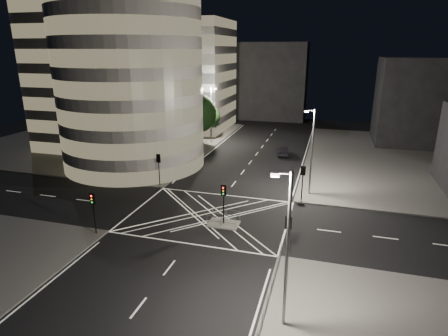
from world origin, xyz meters
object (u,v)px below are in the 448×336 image
(traffic_signal_nl, at_px, (93,206))
(street_lamp_left_far, at_px, (211,113))
(traffic_signal_fr, at_px, (303,176))
(traffic_signal_nr, at_px, (288,231))
(street_lamp_left_near, at_px, (170,134))
(central_island, at_px, (224,224))
(street_lamp_right_far, at_px, (312,149))
(sedan, at_px, (283,151))
(traffic_signal_fl, at_px, (159,164))
(street_lamp_right_near, at_px, (286,247))
(traffic_signal_island, at_px, (224,197))

(traffic_signal_nl, distance_m, street_lamp_left_far, 36.90)
(traffic_signal_fr, xyz_separation_m, street_lamp_left_far, (-18.24, 23.20, 2.63))
(traffic_signal_nr, relative_size, street_lamp_left_near, 0.40)
(central_island, xyz_separation_m, street_lamp_right_far, (7.44, 10.50, 5.47))
(traffic_signal_nl, bearing_deg, central_island, 26.14)
(central_island, bearing_deg, street_lamp_right_far, 54.70)
(street_lamp_left_near, distance_m, street_lamp_left_far, 18.00)
(street_lamp_left_near, height_order, sedan, street_lamp_left_near)
(central_island, relative_size, traffic_signal_nr, 0.75)
(traffic_signal_fl, height_order, street_lamp_right_near, street_lamp_right_near)
(central_island, xyz_separation_m, street_lamp_left_far, (-11.44, 31.50, 5.47))
(traffic_signal_nl, bearing_deg, sedan, 68.03)
(street_lamp_left_near, height_order, street_lamp_left_far, same)
(traffic_signal_nl, xyz_separation_m, street_lamp_left_far, (-0.64, 36.80, 2.63))
(street_lamp_left_far, distance_m, street_lamp_right_far, 28.23)
(street_lamp_left_near, height_order, street_lamp_right_far, same)
(street_lamp_right_far, bearing_deg, traffic_signal_nr, -92.30)
(street_lamp_left_far, bearing_deg, street_lamp_right_near, -66.79)
(street_lamp_left_near, bearing_deg, street_lamp_right_near, -54.03)
(traffic_signal_fr, distance_m, street_lamp_right_far, 3.48)
(street_lamp_left_far, relative_size, street_lamp_right_near, 1.00)
(traffic_signal_island, height_order, street_lamp_left_near, street_lamp_left_near)
(street_lamp_left_far, bearing_deg, traffic_signal_fl, -88.43)
(street_lamp_left_far, bearing_deg, traffic_signal_nr, -63.64)
(traffic_signal_fr, relative_size, street_lamp_left_near, 0.40)
(central_island, relative_size, street_lamp_right_far, 0.30)
(traffic_signal_nl, relative_size, sedan, 0.91)
(traffic_signal_nl, bearing_deg, traffic_signal_fr, 37.69)
(traffic_signal_island, distance_m, street_lamp_right_near, 14.78)
(traffic_signal_fl, xyz_separation_m, street_lamp_right_far, (18.24, 2.20, 2.63))
(traffic_signal_fr, relative_size, street_lamp_right_far, 0.40)
(traffic_signal_nl, relative_size, traffic_signal_nr, 1.00)
(traffic_signal_fl, height_order, traffic_signal_nr, same)
(street_lamp_left_far, bearing_deg, traffic_signal_fr, -51.83)
(traffic_signal_nr, distance_m, street_lamp_right_near, 7.69)
(traffic_signal_fl, xyz_separation_m, traffic_signal_nr, (17.60, -13.60, 0.00))
(traffic_signal_fl, height_order, street_lamp_left_near, street_lamp_left_near)
(traffic_signal_fr, distance_m, street_lamp_right_near, 20.97)
(traffic_signal_fl, xyz_separation_m, traffic_signal_nl, (0.00, -13.60, 0.00))
(traffic_signal_fl, relative_size, street_lamp_right_near, 0.40)
(traffic_signal_island, bearing_deg, traffic_signal_nl, -153.86)
(traffic_signal_fr, xyz_separation_m, street_lamp_right_near, (0.64, -20.80, 2.63))
(traffic_signal_nl, height_order, traffic_signal_island, same)
(sedan, bearing_deg, traffic_signal_fr, 93.60)
(central_island, distance_m, street_lamp_right_far, 13.98)
(street_lamp_left_near, relative_size, street_lamp_right_near, 1.00)
(traffic_signal_nr, xyz_separation_m, street_lamp_left_near, (-18.24, 18.80, 2.63))
(traffic_signal_nr, xyz_separation_m, street_lamp_right_far, (0.64, 15.80, 2.63))
(central_island, height_order, street_lamp_left_far, street_lamp_left_far)
(traffic_signal_nr, bearing_deg, traffic_signal_island, 142.07)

